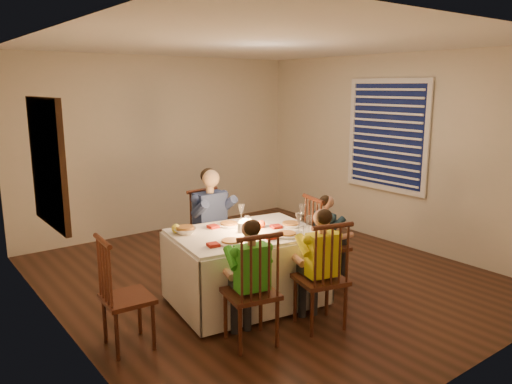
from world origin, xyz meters
TOP-DOWN VIEW (x-y plane):
  - ground at (0.00, 0.00)m, footprint 5.00×5.00m
  - wall_left at (-2.25, 0.00)m, footprint 0.02×5.00m
  - wall_right at (2.25, 0.00)m, footprint 0.02×5.00m
  - wall_back at (0.00, 2.50)m, footprint 4.50×0.02m
  - ceiling at (0.00, 0.00)m, footprint 5.00×5.00m
  - dining_table at (-0.59, -0.44)m, footprint 1.57×1.23m
  - chair_adult at (-0.50, 0.34)m, footprint 0.43×0.41m
  - chair_near_left at (-1.04, -1.13)m, footprint 0.49×0.48m
  - chair_near_right at (-0.35, -1.26)m, footprint 0.51×0.49m
  - chair_end at (0.38, -0.61)m, footprint 0.48×0.50m
  - chair_extra at (-1.90, -0.56)m, footprint 0.41×0.43m
  - adult at (-0.50, 0.34)m, footprint 0.48×0.44m
  - child_green at (-1.04, -1.13)m, footprint 0.43×0.41m
  - child_yellow at (-0.35, -1.26)m, footprint 0.45×0.43m
  - child_teal at (0.38, -0.61)m, footprint 0.37×0.39m
  - setting_adult at (-0.60, -0.16)m, footprint 0.29×0.29m
  - setting_green at (-0.92, -0.66)m, footprint 0.29×0.29m
  - setting_yellow at (-0.36, -0.79)m, footprint 0.29×0.29m
  - setting_teal at (-0.09, -0.54)m, footprint 0.29×0.29m
  - candle_left at (-0.65, -0.43)m, footprint 0.06×0.06m
  - candle_right at (-0.54, -0.45)m, footprint 0.06×0.06m
  - squash at (-1.16, -0.06)m, footprint 0.09×0.09m
  - orange_fruit at (-0.38, -0.42)m, footprint 0.08×0.08m
  - serving_bowl at (-1.10, -0.13)m, footprint 0.30×0.30m
  - wall_mirror at (-2.22, 0.30)m, footprint 0.06×0.95m
  - window_blinds at (2.21, 0.10)m, footprint 0.07×1.34m

SIDE VIEW (x-z plane):
  - ground at x=0.00m, z-range 0.00..0.00m
  - chair_adult at x=-0.50m, z-range -0.51..0.51m
  - chair_near_left at x=-1.04m, z-range -0.51..0.51m
  - chair_near_right at x=-0.35m, z-range -0.51..0.51m
  - chair_end at x=0.38m, z-range -0.51..0.51m
  - chair_extra at x=-1.90m, z-range -0.49..0.49m
  - adult at x=-0.50m, z-range -0.64..0.64m
  - child_green at x=-1.04m, z-range -0.55..0.55m
  - child_yellow at x=-0.35m, z-range -0.56..0.56m
  - child_teal at x=0.38m, z-range -0.51..0.51m
  - dining_table at x=-0.59m, z-range 0.17..0.89m
  - setting_adult at x=-0.60m, z-range 0.75..0.77m
  - setting_green at x=-0.92m, z-range 0.75..0.77m
  - setting_yellow at x=-0.36m, z-range 0.75..0.77m
  - setting_teal at x=-0.09m, z-range 0.75..0.77m
  - serving_bowl at x=-1.10m, z-range 0.75..0.80m
  - orange_fruit at x=-0.38m, z-range 0.75..0.83m
  - squash at x=-1.16m, z-range 0.75..0.84m
  - candle_left at x=-0.65m, z-range 0.75..0.85m
  - candle_right at x=-0.54m, z-range 0.75..0.85m
  - wall_left at x=-2.25m, z-range 0.00..2.60m
  - wall_right at x=2.25m, z-range 0.00..2.60m
  - wall_back at x=0.00m, z-range 0.00..2.60m
  - wall_mirror at x=-2.22m, z-range 0.92..2.08m
  - window_blinds at x=2.21m, z-range 0.73..2.27m
  - ceiling at x=0.00m, z-range 2.60..2.60m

